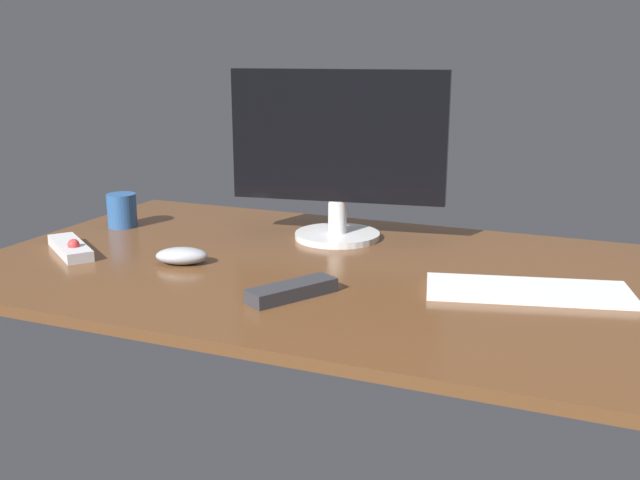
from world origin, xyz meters
TOP-DOWN VIEW (x-y plane):
  - desk at (0.00, 0.00)cm, footprint 140.00×84.00cm
  - monitor at (-5.43, 21.49)cm, footprint 48.21×19.44cm
  - keyboard at (39.74, -2.12)cm, footprint 37.15×20.05cm
  - computer_mouse at (-27.22, -9.39)cm, footprint 11.92×9.30cm
  - media_remote at (-53.57, -11.61)cm, footprint 18.33×15.48cm
  - tv_remote at (1.75, -19.39)cm, footprint 12.73×16.93cm
  - coffee_mug at (-57.96, 12.07)cm, footprint 7.05×7.05cm

SIDE VIEW (x-z plane):
  - desk at x=0.00cm, z-range 0.00..2.00cm
  - keyboard at x=39.74cm, z-range 2.00..3.40cm
  - media_remote at x=-53.57cm, z-range 1.27..5.15cm
  - tv_remote at x=1.75cm, z-range 2.00..4.51cm
  - computer_mouse at x=-27.22cm, z-range 2.00..5.41cm
  - coffee_mug at x=-57.96cm, z-range 2.00..10.13cm
  - monitor at x=-5.43cm, z-range 3.58..41.47cm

